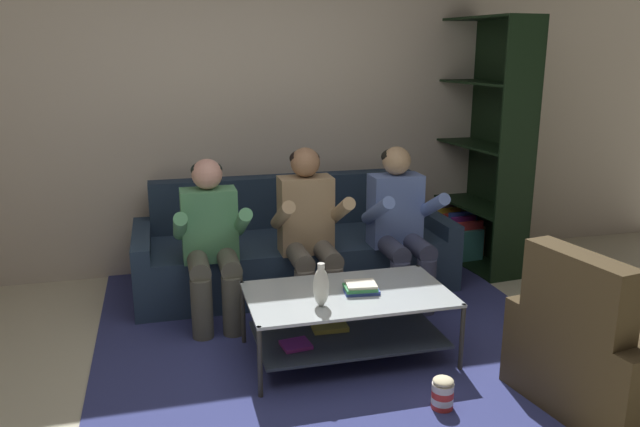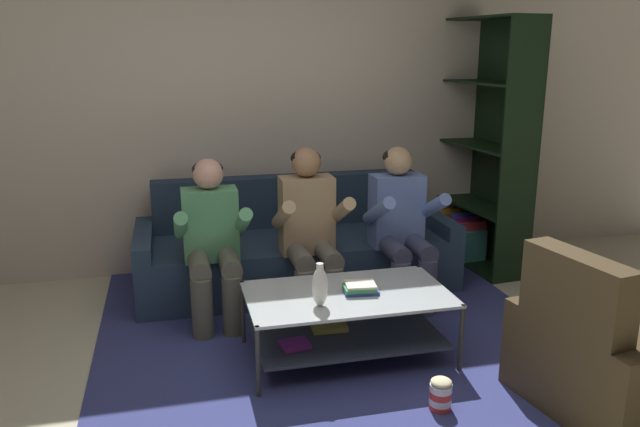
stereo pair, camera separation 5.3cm
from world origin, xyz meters
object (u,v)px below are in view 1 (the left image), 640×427
object	(u,v)px
person_seated_right	(400,221)
popcorn_tub	(443,393)
armchair	(613,355)
coffee_table	(346,314)
book_stack	(361,288)
vase	(321,286)
bookshelf	(476,171)
person_seated_middle	(309,226)
person_seated_left	(211,236)
couch	(294,251)

from	to	relation	value
person_seated_right	popcorn_tub	world-z (taller)	person_seated_right
person_seated_right	armchair	world-z (taller)	person_seated_right
armchair	popcorn_tub	world-z (taller)	armchair
coffee_table	book_stack	xyz separation A→B (m)	(0.08, -0.02, 0.17)
coffee_table	vase	distance (m)	0.36
popcorn_tub	coffee_table	bearing A→B (deg)	115.37
coffee_table	popcorn_tub	bearing A→B (deg)	-64.63
vase	book_stack	size ratio (longest dim) A/B	1.17
coffee_table	bookshelf	world-z (taller)	bookshelf
bookshelf	armchair	xyz separation A→B (m)	(-0.42, -2.36, -0.52)
armchair	popcorn_tub	bearing A→B (deg)	169.95
book_stack	bookshelf	world-z (taller)	bookshelf
person_seated_middle	armchair	distance (m)	2.08
person_seated_middle	book_stack	world-z (taller)	person_seated_middle
person_seated_left	person_seated_right	bearing A→B (deg)	0.12
person_seated_right	book_stack	bearing A→B (deg)	-125.59
vase	armchair	distance (m)	1.61
person_seated_right	coffee_table	size ratio (longest dim) A/B	0.95
vase	person_seated_left	bearing A→B (deg)	120.88
person_seated_middle	bookshelf	size ratio (longest dim) A/B	0.56
coffee_table	popcorn_tub	xyz separation A→B (m)	(0.32, -0.68, -0.19)
person_seated_left	person_seated_middle	distance (m)	0.69
person_seated_middle	person_seated_right	world-z (taller)	person_seated_middle
armchair	person_seated_left	bearing A→B (deg)	140.90
coffee_table	vase	bearing A→B (deg)	-143.06
bookshelf	armchair	size ratio (longest dim) A/B	2.10
vase	armchair	world-z (taller)	armchair
person_seated_middle	coffee_table	size ratio (longest dim) A/B	0.96
person_seated_middle	coffee_table	world-z (taller)	person_seated_middle
coffee_table	bookshelf	xyz separation A→B (m)	(1.65, 1.51, 0.52)
vase	book_stack	world-z (taller)	vase
bookshelf	person_seated_left	bearing A→B (deg)	-162.25
vase	armchair	bearing A→B (deg)	-26.00
book_stack	coffee_table	bearing A→B (deg)	168.25
person_seated_right	bookshelf	size ratio (longest dim) A/B	0.55
person_seated_middle	bookshelf	distance (m)	1.87
person_seated_left	bookshelf	distance (m)	2.51
person_seated_left	armchair	distance (m)	2.55
couch	bookshelf	size ratio (longest dim) A/B	1.17
armchair	popcorn_tub	xyz separation A→B (m)	(-0.90, 0.16, -0.18)
vase	bookshelf	xyz separation A→B (m)	(1.85, 1.66, 0.26)
person_seated_left	coffee_table	distance (m)	1.10
book_stack	person_seated_middle	bearing A→B (deg)	99.91
person_seated_left	popcorn_tub	size ratio (longest dim) A/B	6.07
popcorn_tub	vase	bearing A→B (deg)	134.39
bookshelf	popcorn_tub	distance (m)	2.66
person_seated_middle	popcorn_tub	size ratio (longest dim) A/B	6.34
coffee_table	bookshelf	bearing A→B (deg)	42.58
person_seated_middle	person_seated_left	bearing A→B (deg)	-179.61
popcorn_tub	person_seated_middle	bearing A→B (deg)	104.61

